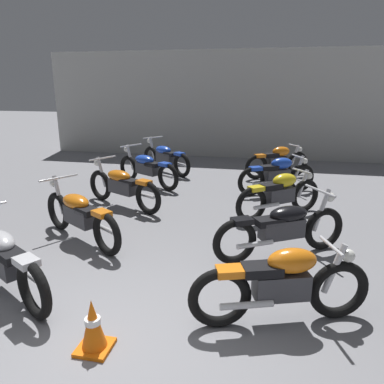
{
  "coord_description": "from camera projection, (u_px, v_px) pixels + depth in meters",
  "views": [
    {
      "loc": [
        1.39,
        -2.63,
        2.45
      ],
      "look_at": [
        0.0,
        3.79,
        0.55
      ],
      "focal_mm": 34.66,
      "sensor_mm": 36.0,
      "label": 1
    }
  ],
  "objects": [
    {
      "name": "motorcycle_left_row_2",
      "position": [
        122.0,
        186.0,
        7.65
      ],
      "size": [
        1.98,
        1.13,
        0.97
      ],
      "color": "black",
      "rests_on": "ground"
    },
    {
      "name": "motorcycle_right_row_2",
      "position": [
        280.0,
        194.0,
        7.05
      ],
      "size": [
        1.6,
        1.33,
        0.88
      ],
      "color": "black",
      "rests_on": "ground"
    },
    {
      "name": "motorcycle_right_row_1",
      "position": [
        283.0,
        227.0,
        5.4
      ],
      "size": [
        1.91,
        1.23,
        0.97
      ],
      "color": "black",
      "rests_on": "ground"
    },
    {
      "name": "motorcycle_left_row_3",
      "position": [
        147.0,
        168.0,
        9.3
      ],
      "size": [
        1.93,
        1.2,
        0.97
      ],
      "color": "black",
      "rests_on": "ground"
    },
    {
      "name": "motorcycle_right_row_0",
      "position": [
        282.0,
        283.0,
        3.86
      ],
      "size": [
        1.9,
        0.78,
        0.88
      ],
      "color": "black",
      "rests_on": "ground"
    },
    {
      "name": "ground_plane",
      "position": [
        106.0,
        360.0,
        3.43
      ],
      "size": [
        60.0,
        60.0,
        0.0
      ],
      "primitive_type": "plane",
      "color": "gray"
    },
    {
      "name": "motorcycle_right_row_3",
      "position": [
        278.0,
        174.0,
        8.58
      ],
      "size": [
        1.78,
        1.05,
        0.88
      ],
      "color": "black",
      "rests_on": "ground"
    },
    {
      "name": "motorcycle_left_row_4",
      "position": [
        165.0,
        157.0,
        10.69
      ],
      "size": [
        1.79,
        1.4,
        0.97
      ],
      "color": "black",
      "rests_on": "ground"
    },
    {
      "name": "motorcycle_right_row_4",
      "position": [
        278.0,
        161.0,
        10.12
      ],
      "size": [
        1.71,
        1.16,
        0.88
      ],
      "color": "black",
      "rests_on": "ground"
    },
    {
      "name": "traffic_cone",
      "position": [
        93.0,
        326.0,
        3.5
      ],
      "size": [
        0.32,
        0.32,
        0.54
      ],
      "color": "orange",
      "rests_on": "ground"
    },
    {
      "name": "motorcycle_left_row_0",
      "position": [
        3.0,
        258.0,
        4.44
      ],
      "size": [
        1.93,
        1.2,
        0.97
      ],
      "color": "black",
      "rests_on": "ground"
    },
    {
      "name": "motorcycle_left_row_1",
      "position": [
        80.0,
        215.0,
        5.94
      ],
      "size": [
        1.9,
        1.24,
        0.97
      ],
      "color": "black",
      "rests_on": "ground"
    },
    {
      "name": "back_wall",
      "position": [
        232.0,
        105.0,
        12.63
      ],
      "size": [
        13.22,
        0.24,
        3.6
      ],
      "primitive_type": "cube",
      "color": "#B2B2AD",
      "rests_on": "ground"
    }
  ]
}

